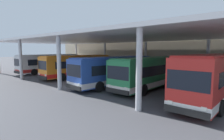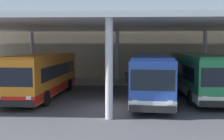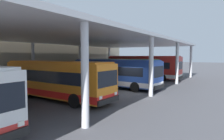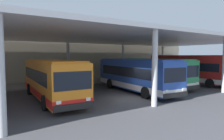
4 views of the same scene
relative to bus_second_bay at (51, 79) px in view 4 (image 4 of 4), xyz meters
The scene contains 10 objects.
ground_plane 6.65m from the bus_second_bay, 35.30° to the right, with size 200.00×200.00×0.00m, color #47474C.
platform_kerb 9.72m from the bus_second_bay, 56.82° to the left, with size 42.00×4.50×0.18m, color gray.
station_building_facade 12.60m from the bus_second_bay, 65.03° to the left, with size 48.00×1.60×7.30m, color #C1B293.
canopy_shelter 6.63m from the bus_second_bay, 18.73° to the left, with size 40.00×17.00×5.55m.
bus_second_bay is the anchor object (origin of this frame).
bus_middle_bay 7.98m from the bus_second_bay, ahead, with size 3.33×10.69×3.17m.
bus_far_bay 11.54m from the bus_second_bay, ahead, with size 2.79×10.55×3.17m.
bus_departing 17.46m from the bus_second_bay, ahead, with size 2.77×11.34×3.57m.
bench_waiting 10.73m from the bus_second_bay, 49.31° to the left, with size 1.80×0.45×0.92m.
trash_bin 13.69m from the bus_second_bay, 37.87° to the left, with size 0.52×0.52×0.98m.
Camera 4 is at (-9.93, -12.16, 3.50)m, focal length 31.81 mm.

